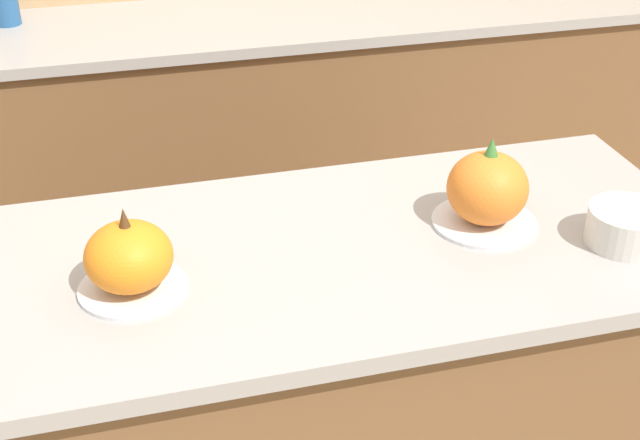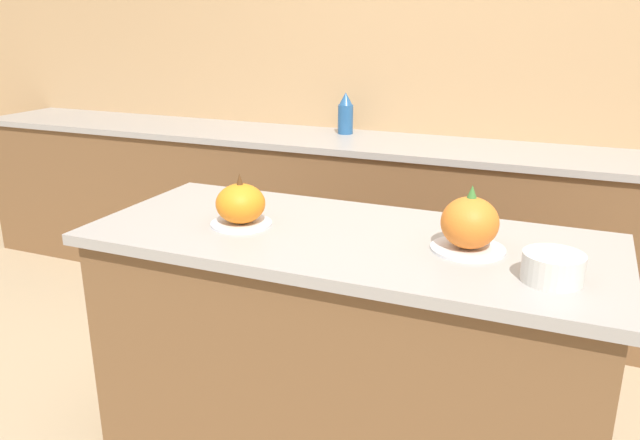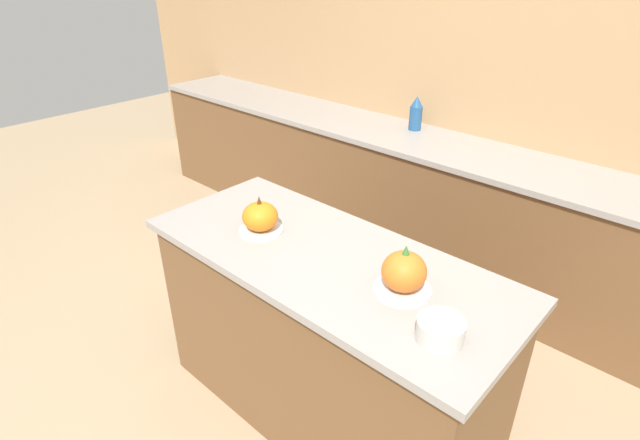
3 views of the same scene
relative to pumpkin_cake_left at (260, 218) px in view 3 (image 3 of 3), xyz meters
The scene contains 8 objects.
ground_plane 1.03m from the pumpkin_cake_left, ahead, with size 12.00×12.00×0.00m, color tan.
wall_back 1.90m from the pumpkin_cake_left, 79.36° to the left, with size 8.00×0.06×2.50m.
kitchen_island 0.62m from the pumpkin_cake_left, ahead, with size 1.62×0.69×0.90m.
back_counter 1.64m from the pumpkin_cake_left, 77.12° to the left, with size 6.00×0.60×0.90m.
pumpkin_cake_left is the anchor object (origin of this frame).
pumpkin_cake_right 0.72m from the pumpkin_cake_left, ahead, with size 0.21×0.21×0.19m.
bottle_tall 1.68m from the pumpkin_cake_left, 99.31° to the left, with size 0.09×0.09×0.23m.
mixing_bowl 0.95m from the pumpkin_cake_left, ahead, with size 0.15×0.15×0.07m.
Camera 3 is at (1.14, -1.29, 2.00)m, focal length 28.00 mm.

